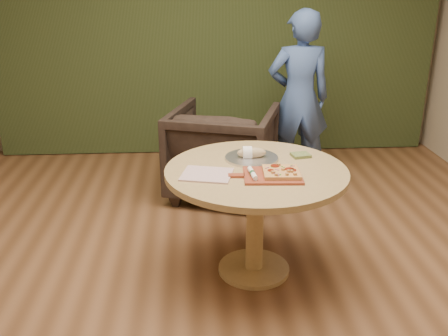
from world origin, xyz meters
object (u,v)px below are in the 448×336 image
pizza_paddle (271,176)px  flatbread_pizza (281,172)px  serving_tray (252,158)px  bread_roll (250,153)px  person_standing (299,98)px  pedestal_table (256,189)px  cutlery_roll (253,173)px  armchair (223,147)px

pizza_paddle → flatbread_pizza: bearing=7.3°
serving_tray → bread_roll: bread_roll is taller
flatbread_pizza → serving_tray: size_ratio=0.65×
person_standing → pedestal_table: bearing=68.1°
pedestal_table → bread_roll: size_ratio=6.03×
person_standing → pizza_paddle: bearing=71.7°
pedestal_table → pizza_paddle: bearing=-62.8°
cutlery_roll → pizza_paddle: bearing=0.7°
pedestal_table → armchair: (-0.13, 1.32, -0.16)m
cutlery_roll → pedestal_table: bearing=69.0°
flatbread_pizza → cutlery_roll: (-0.18, -0.02, 0.00)m
cutlery_roll → armchair: size_ratio=0.22×
cutlery_roll → armchair: armchair is taller
armchair → serving_tray: bearing=113.4°
serving_tray → armchair: 1.18m
serving_tray → flatbread_pizza: bearing=-65.3°
bread_roll → armchair: size_ratio=0.21×
flatbread_pizza → cutlery_roll: flatbread_pizza is taller
pizza_paddle → bread_roll: 0.34m
pizza_paddle → person_standing: bearing=76.5°
pizza_paddle → pedestal_table: bearing=120.4°
pedestal_table → serving_tray: size_ratio=3.27×
bread_roll → flatbread_pizza: bearing=-64.0°
pedestal_table → cutlery_roll: cutlery_roll is taller
pedestal_table → armchair: armchair is taller
cutlery_roll → person_standing: size_ratio=0.12×
pizza_paddle → person_standing: 1.86m
flatbread_pizza → serving_tray: bearing=114.7°
pizza_paddle → armchair: bearing=101.0°
person_standing → bread_roll: bearing=65.2°
serving_tray → pedestal_table: bearing=-87.3°
armchair → pedestal_table: bearing=112.9°
pedestal_table → cutlery_roll: bearing=-105.6°
cutlery_roll → bread_roll: size_ratio=1.03×
pedestal_table → bread_roll: 0.26m
cutlery_roll → person_standing: (0.65, 1.79, 0.04)m
armchair → person_standing: person_standing is taller
pedestal_table → flatbread_pizza: flatbread_pizza is taller
flatbread_pizza → armchair: 1.51m
serving_tray → cutlery_roll: bearing=-95.7°
bread_roll → person_standing: 1.58m
cutlery_roll → flatbread_pizza: bearing=-0.1°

